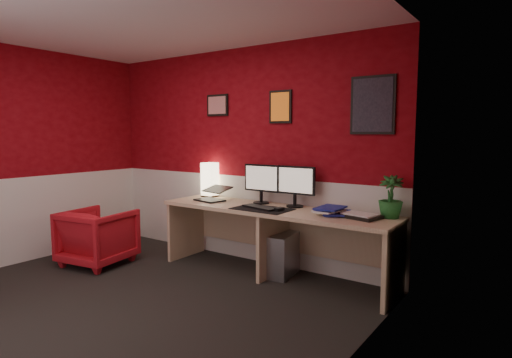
% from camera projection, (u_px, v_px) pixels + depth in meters
% --- Properties ---
extents(ground, '(4.00, 3.50, 0.01)m').
position_uv_depth(ground, '(123.00, 304.00, 3.74)').
color(ground, black).
rests_on(ground, ground).
extents(ceiling, '(4.00, 3.50, 0.01)m').
position_uv_depth(ceiling, '(112.00, 12.00, 3.47)').
color(ceiling, white).
rests_on(ceiling, ground).
extents(wall_back, '(4.00, 0.01, 2.50)m').
position_uv_depth(wall_back, '(241.00, 155.00, 5.03)').
color(wall_back, maroon).
rests_on(wall_back, ground).
extents(wall_left, '(0.01, 3.50, 2.50)m').
position_uv_depth(wall_left, '(5.00, 157.00, 4.74)').
color(wall_left, maroon).
rests_on(wall_left, ground).
extents(wall_right, '(0.01, 3.50, 2.50)m').
position_uv_depth(wall_right, '(334.00, 178.00, 2.46)').
color(wall_right, maroon).
rests_on(wall_right, ground).
extents(wainscot_back, '(4.00, 0.01, 1.00)m').
position_uv_depth(wainscot_back, '(241.00, 217.00, 5.10)').
color(wainscot_back, silver).
rests_on(wainscot_back, ground).
extents(wainscot_left, '(0.01, 3.50, 1.00)m').
position_uv_depth(wainscot_left, '(10.00, 222.00, 4.82)').
color(wainscot_left, silver).
rests_on(wainscot_left, ground).
extents(wainscot_right, '(0.01, 3.50, 1.00)m').
position_uv_depth(wainscot_right, '(331.00, 301.00, 2.55)').
color(wainscot_right, silver).
rests_on(wainscot_right, ground).
extents(desk, '(2.60, 0.65, 0.73)m').
position_uv_depth(desk, '(273.00, 242.00, 4.45)').
color(desk, tan).
rests_on(desk, ground).
extents(shoji_lamp, '(0.16, 0.16, 0.40)m').
position_uv_depth(shoji_lamp, '(210.00, 181.00, 5.19)').
color(shoji_lamp, '#FFE5B2').
rests_on(shoji_lamp, desk).
extents(laptop, '(0.37, 0.29, 0.22)m').
position_uv_depth(laptop, '(209.00, 192.00, 4.87)').
color(laptop, black).
rests_on(laptop, desk).
extents(monitor_left, '(0.45, 0.06, 0.58)m').
position_uv_depth(monitor_left, '(261.00, 178.00, 4.68)').
color(monitor_left, black).
rests_on(monitor_left, desk).
extents(monitor_right, '(0.45, 0.06, 0.58)m').
position_uv_depth(monitor_right, '(295.00, 180.00, 4.46)').
color(monitor_right, black).
rests_on(monitor_right, desk).
extents(desk_mat, '(0.60, 0.38, 0.01)m').
position_uv_depth(desk_mat, '(262.00, 209.00, 4.35)').
color(desk_mat, black).
rests_on(desk_mat, desk).
extents(keyboard, '(0.44, 0.24, 0.02)m').
position_uv_depth(keyboard, '(260.00, 207.00, 4.38)').
color(keyboard, black).
rests_on(keyboard, desk_mat).
extents(mouse, '(0.07, 0.11, 0.03)m').
position_uv_depth(mouse, '(279.00, 209.00, 4.24)').
color(mouse, black).
rests_on(mouse, desk_mat).
extents(book_bottom, '(0.32, 0.38, 0.03)m').
position_uv_depth(book_bottom, '(325.00, 213.00, 4.09)').
color(book_bottom, navy).
rests_on(book_bottom, desk).
extents(book_middle, '(0.26, 0.32, 0.02)m').
position_uv_depth(book_middle, '(320.00, 210.00, 4.11)').
color(book_middle, silver).
rests_on(book_middle, book_bottom).
extents(book_top, '(0.23, 0.31, 0.03)m').
position_uv_depth(book_top, '(320.00, 207.00, 4.11)').
color(book_top, navy).
rests_on(book_top, book_middle).
extents(zen_tray, '(0.40, 0.32, 0.03)m').
position_uv_depth(zen_tray, '(360.00, 216.00, 3.91)').
color(zen_tray, black).
rests_on(zen_tray, desk).
extents(potted_plant, '(0.27, 0.27, 0.40)m').
position_uv_depth(potted_plant, '(391.00, 197.00, 3.88)').
color(potted_plant, '#19591E').
rests_on(potted_plant, desk).
extents(pc_tower, '(0.26, 0.47, 0.45)m').
position_uv_depth(pc_tower, '(284.00, 255.00, 4.48)').
color(pc_tower, '#99999E').
rests_on(pc_tower, ground).
extents(armchair, '(0.79, 0.80, 0.64)m').
position_uv_depth(armchair, '(98.00, 237.00, 4.87)').
color(armchair, red).
rests_on(armchair, ground).
extents(art_left, '(0.32, 0.02, 0.26)m').
position_uv_depth(art_left, '(218.00, 105.00, 5.15)').
color(art_left, red).
rests_on(art_left, wall_back).
extents(art_center, '(0.28, 0.02, 0.36)m').
position_uv_depth(art_center, '(280.00, 107.00, 4.64)').
color(art_center, orange).
rests_on(art_center, wall_back).
extents(art_right, '(0.44, 0.02, 0.56)m').
position_uv_depth(art_right, '(373.00, 105.00, 4.05)').
color(art_right, black).
rests_on(art_right, wall_back).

